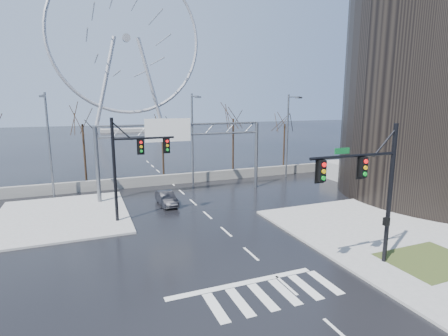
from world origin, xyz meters
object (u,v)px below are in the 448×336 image
signal_mast_near (373,183)px  car (167,198)px  signal_mast_far (130,160)px  sign_gantry (180,143)px  ferris_wheel (126,44)px

signal_mast_near → car: signal_mast_near is taller
signal_mast_far → sign_gantry: bearing=47.5°
signal_mast_near → ferris_wheel: size_ratio=0.16×
sign_gantry → signal_mast_near: bearing=-73.8°
sign_gantry → ferris_wheel: size_ratio=0.32×
signal_mast_near → signal_mast_far: size_ratio=1.00×
car → sign_gantry: bearing=51.3°
signal_mast_near → sign_gantry: size_ratio=0.49×
signal_mast_far → signal_mast_near: bearing=-49.7°
signal_mast_near → sign_gantry: bearing=106.2°
signal_mast_far → car: bearing=42.7°
ferris_wheel → sign_gantry: bearing=-93.8°
signal_mast_near → sign_gantry: 19.79m
ferris_wheel → car: bearing=-95.1°
signal_mast_far → car: 6.29m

